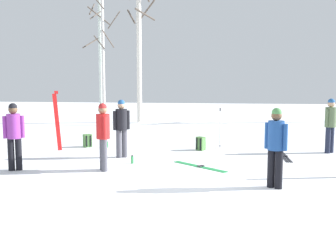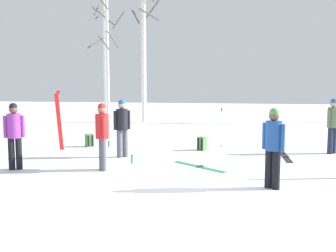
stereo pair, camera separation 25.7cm
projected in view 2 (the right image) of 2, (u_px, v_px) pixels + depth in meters
The scene contains 17 objects.
ground_plane at pixel (176, 178), 9.38m from camera, with size 60.00×60.00×0.00m, color white.
person_0 at pixel (122, 124), 11.83m from camera, with size 0.45×0.34×1.72m.
person_1 at pixel (333, 122), 12.42m from camera, with size 0.42×0.38×1.72m.
person_2 at pixel (14, 132), 10.21m from camera, with size 0.49×0.34×1.72m.
person_3 at pixel (102, 132), 10.12m from camera, with size 0.34×0.47×1.72m.
person_4 at pixel (273, 143), 8.40m from camera, with size 0.44×0.34×1.72m.
ski_pair_planted_1 at pixel (59, 121), 13.06m from camera, with size 0.23×0.14×1.94m.
ski_pair_lying_0 at pixel (199, 167), 10.60m from camera, with size 1.50×1.29×0.05m.
ski_pair_lying_1 at pixel (285, 157), 11.96m from camera, with size 0.20×1.80×0.05m.
ski_poles_0 at pixel (221, 127), 13.41m from camera, with size 0.07×0.22×1.36m.
backpack_0 at pixel (202, 144), 13.08m from camera, with size 0.33×0.34×0.44m.
backpack_1 at pixel (89, 140), 13.80m from camera, with size 0.34×0.35×0.44m.
water_bottle_0 at pixel (132, 159), 11.05m from camera, with size 0.07×0.07×0.23m.
water_bottle_1 at pixel (109, 144), 13.70m from camera, with size 0.07×0.07×0.20m.
birch_tree_0 at pixel (105, 53), 21.12m from camera, with size 1.64×1.64×7.19m.
birch_tree_1 at pixel (108, 57), 19.92m from camera, with size 1.49×1.47×6.50m.
birch_tree_2 at pixel (144, 49), 21.31m from camera, with size 1.59×1.76×7.34m.
Camera 2 is at (1.21, -9.09, 2.30)m, focal length 42.88 mm.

